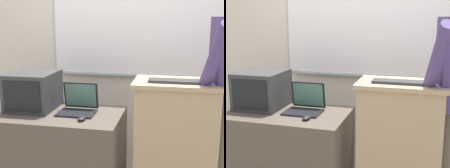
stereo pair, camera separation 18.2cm
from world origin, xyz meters
TOP-DOWN VIEW (x-y plane):
  - back_wall at (-0.00, 1.40)m, footprint 6.40×0.17m
  - lectern_podium at (0.41, 0.40)m, footprint 0.65×0.42m
  - side_desk at (-0.52, 0.44)m, footprint 1.01×0.64m
  - laptop at (-0.39, 0.51)m, footprint 0.31×0.27m
  - wireless_keyboard at (0.41, 0.35)m, footprint 0.41×0.13m
  - computer_mouse_by_laptop at (-0.30, 0.30)m, footprint 0.06×0.10m
  - crt_monitor at (-0.81, 0.52)m, footprint 0.39×0.43m

SIDE VIEW (x-z plane):
  - side_desk at x=-0.52m, z-range 0.00..0.72m
  - lectern_podium at x=0.41m, z-range 0.00..1.05m
  - computer_mouse_by_laptop at x=-0.30m, z-range 0.72..0.76m
  - laptop at x=-0.39m, z-range 0.67..0.91m
  - crt_monitor at x=-0.81m, z-range 0.72..1.04m
  - wireless_keyboard at x=0.41m, z-range 1.04..1.06m
  - back_wall at x=0.00m, z-range 0.00..2.86m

